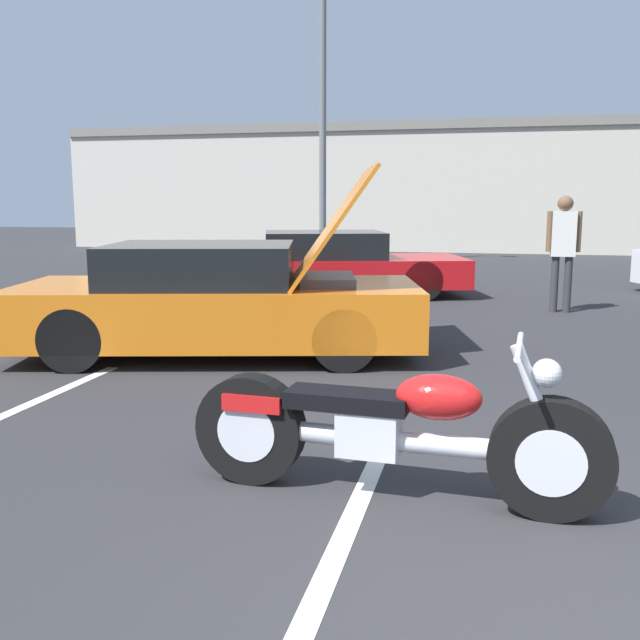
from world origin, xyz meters
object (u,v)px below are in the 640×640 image
object	(u,v)px
parked_car_left_row	(332,265)
light_pole	(326,92)
spectator_midground	(563,243)
show_car_hood_open	(219,301)
motorcycle	(390,431)

from	to	relation	value
parked_car_left_row	light_pole	bearing A→B (deg)	86.62
parked_car_left_row	spectator_midground	size ratio (longest dim) A/B	2.81
light_pole	spectator_midground	xyz separation A→B (m)	(5.32, -6.66, -3.37)
show_car_hood_open	motorcycle	bearing A→B (deg)	-69.40
light_pole	show_car_hood_open	distance (m)	11.57
show_car_hood_open	parked_car_left_row	xyz separation A→B (m)	(0.14, 5.34, -0.05)
spectator_midground	parked_car_left_row	bearing A→B (deg)	163.67
show_car_hood_open	spectator_midground	world-z (taller)	show_car_hood_open
show_car_hood_open	parked_car_left_row	bearing A→B (deg)	74.62
show_car_hood_open	spectator_midground	xyz separation A→B (m)	(4.08, 4.18, 0.47)
motorcycle	spectator_midground	size ratio (longest dim) A/B	1.35
light_pole	motorcycle	bearing A→B (deg)	-75.65
light_pole	show_car_hood_open	size ratio (longest dim) A/B	1.69
motorcycle	show_car_hood_open	xyz separation A→B (m)	(-2.44, 3.55, 0.21)
show_car_hood_open	spectator_midground	bearing A→B (deg)	31.79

